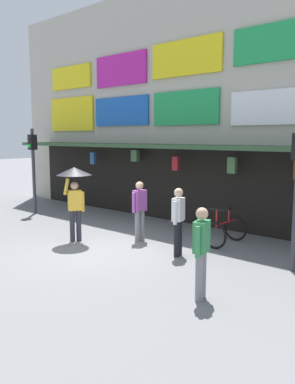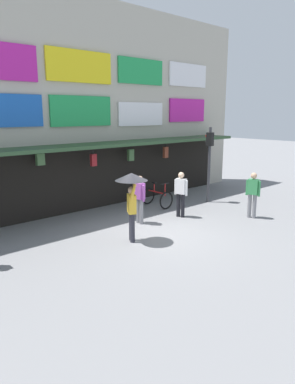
{
  "view_description": "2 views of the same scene",
  "coord_description": "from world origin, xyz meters",
  "px_view_note": "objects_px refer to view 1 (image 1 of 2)",
  "views": [
    {
      "loc": [
        7.69,
        -6.75,
        2.91
      ],
      "look_at": [
        1.26,
        0.64,
        1.52
      ],
      "focal_mm": 36.74,
      "sensor_mm": 36.0,
      "label": 1
    },
    {
      "loc": [
        -7.29,
        -7.84,
        3.78
      ],
      "look_at": [
        0.54,
        0.86,
        1.17
      ],
      "focal_mm": 33.31,
      "sensor_mm": 36.0,
      "label": 2
    }
  ],
  "objects_px": {
    "bicycle_parked": "(225,230)",
    "pedestrian_in_red": "(178,218)",
    "traffic_light_near": "(33,157)",
    "pedestrian_in_green": "(201,248)",
    "pedestrian_in_yellow": "(140,208)",
    "pedestrian_with_umbrella": "(74,183)"
  },
  "relations": [
    {
      "from": "bicycle_parked",
      "to": "pedestrian_in_red",
      "type": "height_order",
      "value": "pedestrian_in_red"
    },
    {
      "from": "traffic_light_near",
      "to": "pedestrian_in_green",
      "type": "distance_m",
      "value": 9.63
    },
    {
      "from": "pedestrian_in_green",
      "to": "pedestrian_in_red",
      "type": "distance_m",
      "value": 2.61
    },
    {
      "from": "bicycle_parked",
      "to": "pedestrian_in_yellow",
      "type": "xyz_separation_m",
      "value": [
        -2.0,
        -1.24,
        0.55
      ]
    },
    {
      "from": "traffic_light_near",
      "to": "pedestrian_in_yellow",
      "type": "xyz_separation_m",
      "value": [
        5.71,
        -0.34,
        -1.19
      ]
    },
    {
      "from": "bicycle_parked",
      "to": "pedestrian_in_yellow",
      "type": "bearing_deg",
      "value": -148.21
    },
    {
      "from": "traffic_light_near",
      "to": "pedestrian_with_umbrella",
      "type": "xyz_separation_m",
      "value": [
        4.37,
        -1.53,
        -0.5
      ]
    },
    {
      "from": "traffic_light_near",
      "to": "pedestrian_in_yellow",
      "type": "relative_size",
      "value": 1.9
    },
    {
      "from": "pedestrian_in_yellow",
      "to": "pedestrian_in_red",
      "type": "distance_m",
      "value": 1.69
    },
    {
      "from": "traffic_light_near",
      "to": "bicycle_parked",
      "type": "distance_m",
      "value": 7.95
    },
    {
      "from": "traffic_light_near",
      "to": "pedestrian_in_red",
      "type": "distance_m",
      "value": 7.48
    },
    {
      "from": "traffic_light_near",
      "to": "pedestrian_in_red",
      "type": "height_order",
      "value": "traffic_light_near"
    },
    {
      "from": "pedestrian_in_red",
      "to": "traffic_light_near",
      "type": "bearing_deg",
      "value": 174.2
    },
    {
      "from": "bicycle_parked",
      "to": "pedestrian_in_yellow",
      "type": "distance_m",
      "value": 2.41
    },
    {
      "from": "traffic_light_near",
      "to": "pedestrian_in_green",
      "type": "relative_size",
      "value": 1.9
    },
    {
      "from": "pedestrian_in_yellow",
      "to": "pedestrian_with_umbrella",
      "type": "relative_size",
      "value": 0.81
    },
    {
      "from": "pedestrian_with_umbrella",
      "to": "pedestrian_in_red",
      "type": "bearing_deg",
      "value": 14.73
    },
    {
      "from": "pedestrian_in_green",
      "to": "pedestrian_in_red",
      "type": "height_order",
      "value": "same"
    },
    {
      "from": "traffic_light_near",
      "to": "pedestrian_in_green",
      "type": "height_order",
      "value": "traffic_light_near"
    },
    {
      "from": "bicycle_parked",
      "to": "pedestrian_in_green",
      "type": "bearing_deg",
      "value": -66.6
    },
    {
      "from": "traffic_light_near",
      "to": "pedestrian_with_umbrella",
      "type": "distance_m",
      "value": 4.65
    },
    {
      "from": "pedestrian_in_green",
      "to": "pedestrian_in_yellow",
      "type": "relative_size",
      "value": 1.0
    }
  ]
}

